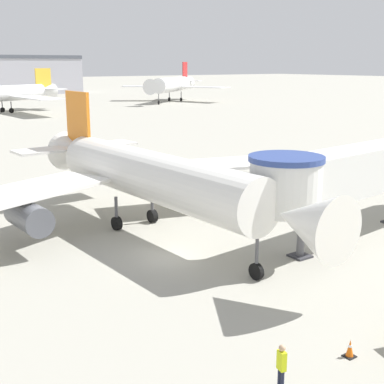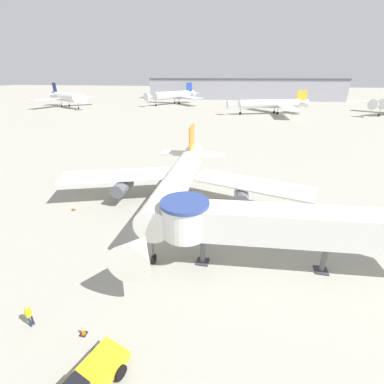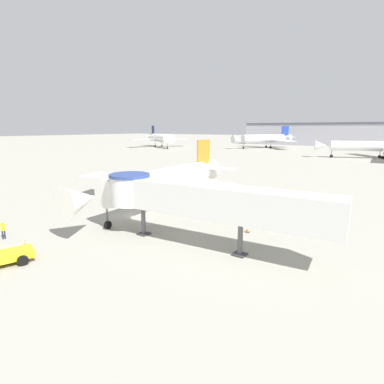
{
  "view_description": "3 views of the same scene",
  "coord_description": "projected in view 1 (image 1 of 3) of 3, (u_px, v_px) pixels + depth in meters",
  "views": [
    {
      "loc": [
        -16.06,
        -24.45,
        10.9
      ],
      "look_at": [
        4.05,
        3.81,
        2.53
      ],
      "focal_mm": 50.0,
      "sensor_mm": 36.0,
      "label": 1
    },
    {
      "loc": [
        8.84,
        -22.72,
        15.51
      ],
      "look_at": [
        2.74,
        5.99,
        2.13
      ],
      "focal_mm": 24.0,
      "sensor_mm": 36.0,
      "label": 2
    },
    {
      "loc": [
        26.53,
        -25.17,
        10.61
      ],
      "look_at": [
        5.4,
        4.97,
        2.71
      ],
      "focal_mm": 28.0,
      "sensor_mm": 36.0,
      "label": 3
    }
  ],
  "objects": [
    {
      "name": "ground_crew_marshaller",
      "position": [
        281.0,
        365.0,
        17.91
      ],
      "size": [
        0.27,
        0.38,
        1.8
      ],
      "rotation": [
        0.0,
        0.0,
        1.35
      ],
      "color": "#1E2338",
      "rests_on": "ground_plane"
    },
    {
      "name": "jet_bridge",
      "position": [
        361.0,
        169.0,
        33.59
      ],
      "size": [
        21.9,
        5.26,
        6.11
      ],
      "rotation": [
        0.0,
        0.0,
        0.1
      ],
      "color": "silver",
      "rests_on": "ground_plane"
    },
    {
      "name": "traffic_cone_near_nose",
      "position": [
        350.0,
        349.0,
        20.31
      ],
      "size": [
        0.43,
        0.43,
        0.7
      ],
      "color": "black",
      "rests_on": "ground_plane"
    },
    {
      "name": "background_jet_red_tail",
      "position": [
        173.0,
        84.0,
        154.6
      ],
      "size": [
        29.31,
        28.2,
        11.32
      ],
      "rotation": [
        0.0,
        0.0,
        -0.92
      ],
      "color": "white",
      "rests_on": "ground_plane"
    },
    {
      "name": "ground_plane",
      "position": [
        173.0,
        256.0,
        30.97
      ],
      "size": [
        800.0,
        800.0,
        0.0
      ],
      "primitive_type": "plane",
      "color": "#9E9B8E"
    },
    {
      "name": "traffic_cone_starboard_wing",
      "position": [
        313.0,
        206.0,
        40.77
      ],
      "size": [
        0.39,
        0.39,
        0.65
      ],
      "color": "black",
      "rests_on": "ground_plane"
    },
    {
      "name": "main_airplane",
      "position": [
        147.0,
        177.0,
        34.68
      ],
      "size": [
        32.75,
        27.64,
        8.81
      ],
      "rotation": [
        0.0,
        0.0,
        0.04
      ],
      "color": "white",
      "rests_on": "ground_plane"
    }
  ]
}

